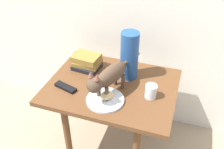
% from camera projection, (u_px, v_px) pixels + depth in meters
% --- Properties ---
extents(ground_plane, '(6.00, 6.00, 0.00)m').
position_uv_depth(ground_plane, '(112.00, 144.00, 1.92)').
color(ground_plane, gray).
extents(side_table, '(0.81, 0.62, 0.59)m').
position_uv_depth(side_table, '(112.00, 94.00, 1.63)').
color(side_table, brown).
rests_on(side_table, ground).
extents(plate, '(0.22, 0.22, 0.01)m').
position_uv_depth(plate, '(105.00, 100.00, 1.45)').
color(plate, silver).
rests_on(plate, side_table).
extents(bread_roll, '(0.10, 0.10, 0.05)m').
position_uv_depth(bread_roll, '(107.00, 95.00, 1.43)').
color(bread_roll, '#E0BC7A').
rests_on(bread_roll, plate).
extents(cat, '(0.20, 0.46, 0.23)m').
position_uv_depth(cat, '(109.00, 77.00, 1.42)').
color(cat, '#4C3828').
rests_on(cat, side_table).
extents(book_stack, '(0.20, 0.17, 0.10)m').
position_uv_depth(book_stack, '(87.00, 62.00, 1.71)').
color(book_stack, black).
rests_on(book_stack, side_table).
extents(green_vase, '(0.12, 0.12, 0.32)m').
position_uv_depth(green_vase, '(129.00, 55.00, 1.57)').
color(green_vase, navy).
rests_on(green_vase, side_table).
extents(candle_jar, '(0.07, 0.07, 0.08)m').
position_uv_depth(candle_jar, '(151.00, 92.00, 1.46)').
color(candle_jar, silver).
rests_on(candle_jar, side_table).
extents(tv_remote, '(0.16, 0.08, 0.02)m').
position_uv_depth(tv_remote, '(66.00, 87.00, 1.54)').
color(tv_remote, black).
rests_on(tv_remote, side_table).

